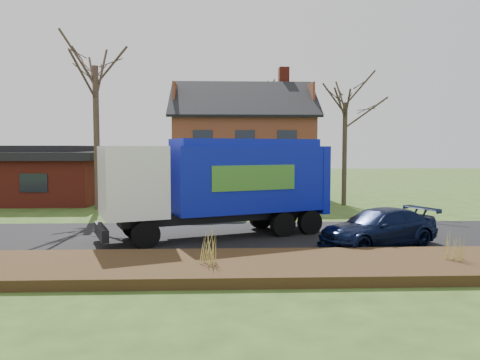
{
  "coord_description": "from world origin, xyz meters",
  "views": [
    {
      "loc": [
        0.54,
        -18.6,
        3.59
      ],
      "look_at": [
        1.38,
        2.5,
        2.11
      ],
      "focal_mm": 35.0,
      "sensor_mm": 36.0,
      "label": 1
    }
  ],
  "objects": [
    {
      "name": "grass_clump_east",
      "position": [
        7.41,
        -5.37,
        0.77
      ],
      "size": [
        0.37,
        0.31,
        0.94
      ],
      "color": "tan",
      "rests_on": "mulch_verge"
    },
    {
      "name": "mulch_verge",
      "position": [
        0.0,
        -5.3,
        0.15
      ],
      "size": [
        80.0,
        3.5,
        0.3
      ],
      "primitive_type": "cube",
      "color": "black",
      "rests_on": "ground"
    },
    {
      "name": "tree_front_west",
      "position": [
        -6.65,
        8.73,
        9.43
      ],
      "size": [
        3.85,
        3.85,
        11.45
      ],
      "color": "#47342A",
      "rests_on": "ground"
    },
    {
      "name": "silver_sedan",
      "position": [
        -0.55,
        4.86,
        0.74
      ],
      "size": [
        4.64,
        2.06,
        1.48
      ],
      "primitive_type": "imported",
      "rotation": [
        0.0,
        0.0,
        1.46
      ],
      "color": "#B7BAC0",
      "rests_on": "ground"
    },
    {
      "name": "road",
      "position": [
        0.0,
        0.0,
        0.01
      ],
      "size": [
        80.0,
        7.0,
        0.02
      ],
      "primitive_type": "cube",
      "color": "black",
      "rests_on": "ground"
    },
    {
      "name": "grass_clump_mid",
      "position": [
        0.21,
        -5.54,
        0.84
      ],
      "size": [
        0.39,
        0.32,
        1.08
      ],
      "color": "tan",
      "rests_on": "mulch_verge"
    },
    {
      "name": "ranch_house",
      "position": [
        -12.0,
        13.0,
        1.81
      ],
      "size": [
        9.8,
        8.2,
        3.7
      ],
      "color": "maroon",
      "rests_on": "ground"
    },
    {
      "name": "tree_back",
      "position": [
        3.95,
        22.38,
        9.28
      ],
      "size": [
        3.52,
        3.52,
        11.13
      ],
      "color": "#403726",
      "rests_on": "ground"
    },
    {
      "name": "ground",
      "position": [
        0.0,
        0.0,
        0.0
      ],
      "size": [
        120.0,
        120.0,
        0.0
      ],
      "primitive_type": "plane",
      "color": "#2C4717",
      "rests_on": "ground"
    },
    {
      "name": "garbage_truck",
      "position": [
        0.6,
        0.08,
        2.26
      ],
      "size": [
        9.43,
        5.57,
        3.93
      ],
      "rotation": [
        0.0,
        0.0,
        0.37
      ],
      "color": "black",
      "rests_on": "ground"
    },
    {
      "name": "main_house",
      "position": [
        1.49,
        13.91,
        4.03
      ],
      "size": [
        12.95,
        8.95,
        9.26
      ],
      "color": "beige",
      "rests_on": "ground"
    },
    {
      "name": "navy_wagon",
      "position": [
        6.22,
        -2.05,
        0.68
      ],
      "size": [
        5.07,
        3.7,
        1.36
      ],
      "primitive_type": "imported",
      "rotation": [
        0.0,
        0.0,
        -1.14
      ],
      "color": "black",
      "rests_on": "ground"
    },
    {
      "name": "tree_front_east",
      "position": [
        8.15,
        10.04,
        7.36
      ],
      "size": [
        3.26,
        3.26,
        9.05
      ],
      "color": "#3C3124",
      "rests_on": "ground"
    }
  ]
}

